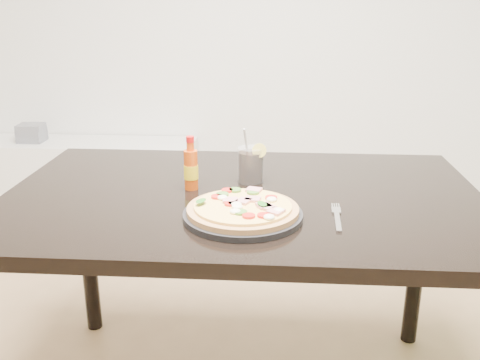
# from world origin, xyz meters

# --- Properties ---
(dining_table) EXTENTS (1.40, 0.90, 0.75)m
(dining_table) POSITION_xyz_m (0.28, 0.57, 0.67)
(dining_table) COLOR black
(dining_table) RESTS_ON ground
(plate) EXTENTS (0.31, 0.31, 0.02)m
(plate) POSITION_xyz_m (0.30, 0.38, 0.76)
(plate) COLOR black
(plate) RESTS_ON dining_table
(pizza) EXTENTS (0.29, 0.29, 0.03)m
(pizza) POSITION_xyz_m (0.30, 0.38, 0.78)
(pizza) COLOR tan
(pizza) RESTS_ON plate
(hot_sauce_bottle) EXTENTS (0.05, 0.05, 0.16)m
(hot_sauce_bottle) POSITION_xyz_m (0.13, 0.60, 0.81)
(hot_sauce_bottle) COLOR #C6450B
(hot_sauce_bottle) RESTS_ON dining_table
(cola_cup) EXTENTS (0.09, 0.08, 0.17)m
(cola_cup) POSITION_xyz_m (0.30, 0.68, 0.80)
(cola_cup) COLOR black
(cola_cup) RESTS_ON dining_table
(fork) EXTENTS (0.03, 0.19, 0.00)m
(fork) POSITION_xyz_m (0.54, 0.40, 0.75)
(fork) COLOR silver
(fork) RESTS_ON dining_table
(media_console) EXTENTS (1.40, 0.34, 0.50)m
(media_console) POSITION_xyz_m (-0.80, 2.07, 0.25)
(media_console) COLOR white
(media_console) RESTS_ON ground
(cd_stack) EXTENTS (0.14, 0.12, 0.10)m
(cd_stack) POSITION_xyz_m (-1.05, 2.05, 0.55)
(cd_stack) COLOR slate
(cd_stack) RESTS_ON media_console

